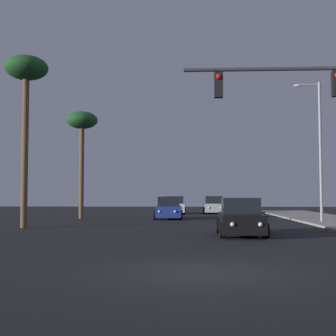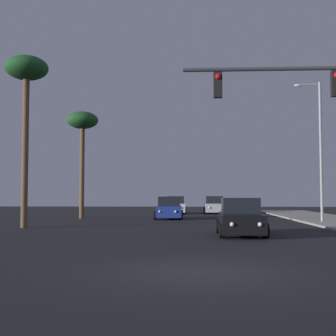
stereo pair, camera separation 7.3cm
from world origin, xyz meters
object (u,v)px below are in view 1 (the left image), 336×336
(car_blue, at_px, (169,209))
(palm_tree_mid, at_px, (82,126))
(car_white, at_px, (175,206))
(street_lamp, at_px, (318,143))
(car_silver, at_px, (214,206))
(car_black, at_px, (241,218))
(palm_tree_near, at_px, (26,78))

(car_blue, height_order, palm_tree_mid, palm_tree_mid)
(car_white, relative_size, street_lamp, 0.48)
(car_white, bearing_deg, car_silver, -174.03)
(car_white, distance_m, car_black, 23.90)
(car_black, xyz_separation_m, street_lamp, (6.03, 9.33, 4.36))
(car_black, height_order, palm_tree_mid, palm_tree_mid)
(car_silver, bearing_deg, palm_tree_near, 60.70)
(street_lamp, bearing_deg, car_black, -122.86)
(car_black, relative_size, street_lamp, 0.48)
(car_blue, relative_size, palm_tree_mid, 0.53)
(car_silver, height_order, car_black, same)
(car_blue, height_order, car_black, same)
(palm_tree_mid, bearing_deg, car_white, 54.12)
(car_white, bearing_deg, palm_tree_near, 66.54)
(car_white, bearing_deg, street_lamp, 122.32)
(car_black, xyz_separation_m, palm_tree_near, (-11.36, 4.18, 7.54))
(street_lamp, bearing_deg, palm_tree_mid, 163.68)
(palm_tree_mid, bearing_deg, palm_tree_near, -94.68)
(car_white, distance_m, street_lamp, 17.83)
(car_silver, bearing_deg, car_white, 8.36)
(car_silver, relative_size, palm_tree_near, 0.45)
(palm_tree_near, height_order, palm_tree_mid, palm_tree_near)
(palm_tree_near, bearing_deg, car_silver, 60.31)
(car_black, height_order, palm_tree_near, palm_tree_near)
(car_black, xyz_separation_m, palm_tree_mid, (-10.54, 14.18, 6.35))
(car_black, height_order, street_lamp, street_lamp)
(car_white, bearing_deg, car_black, 96.96)
(car_silver, xyz_separation_m, car_blue, (-3.88, -10.13, 0.00))
(car_silver, relative_size, street_lamp, 0.48)
(car_blue, bearing_deg, car_silver, -112.88)
(car_silver, height_order, car_blue, same)
(car_blue, xyz_separation_m, street_lamp, (9.89, -4.67, 4.36))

